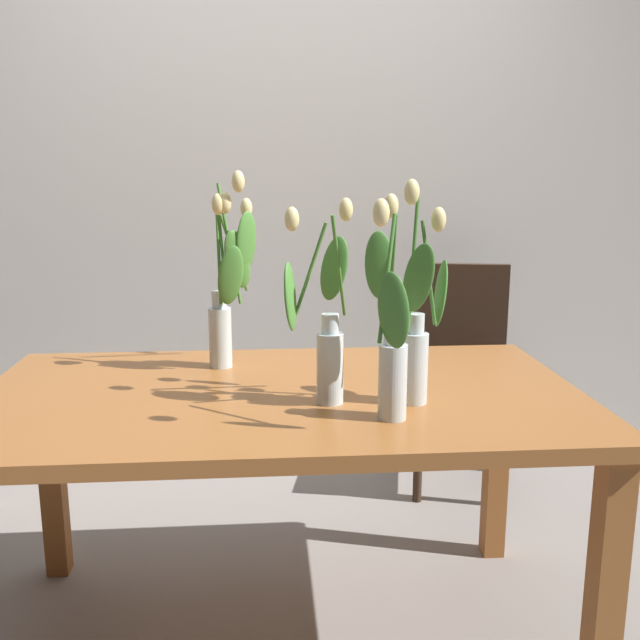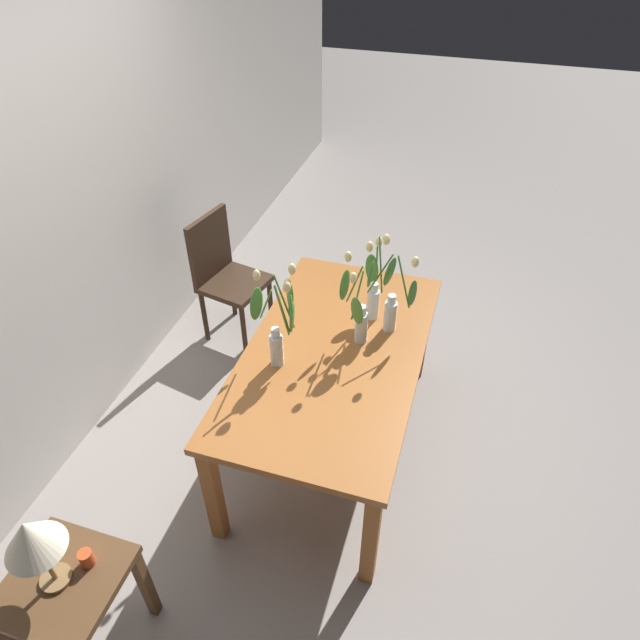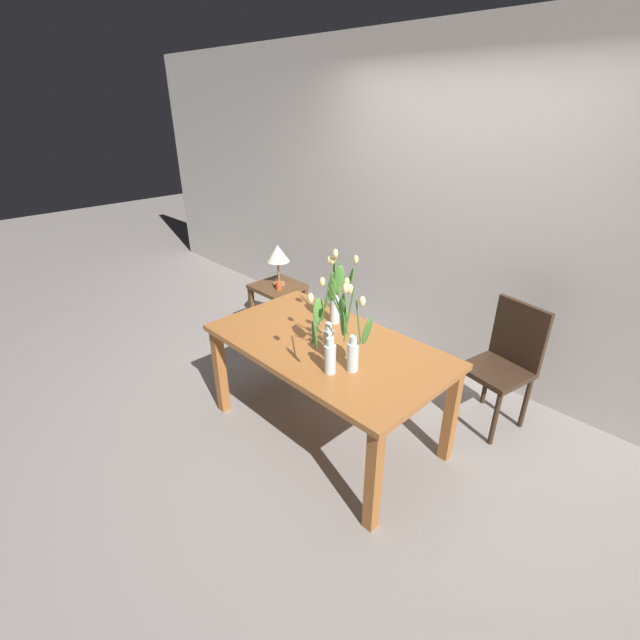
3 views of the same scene
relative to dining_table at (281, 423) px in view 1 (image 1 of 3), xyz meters
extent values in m
plane|color=gray|center=(0.00, 0.00, -0.65)|extent=(18.00, 18.00, 0.00)
cube|color=beige|center=(0.00, 1.50, 0.70)|extent=(9.00, 0.10, 2.70)
cube|color=#A3602D|center=(0.00, 0.00, 0.07)|extent=(1.60, 0.90, 0.04)
cube|color=#A3602D|center=(0.74, -0.39, -0.30)|extent=(0.07, 0.07, 0.70)
cube|color=#A3602D|center=(-0.74, 0.39, -0.30)|extent=(0.07, 0.07, 0.70)
cube|color=#A3602D|center=(0.74, 0.39, -0.30)|extent=(0.07, 0.07, 0.70)
cylinder|color=silver|center=(0.26, -0.24, 0.18)|extent=(0.07, 0.07, 0.18)
cylinder|color=silver|center=(0.26, -0.24, 0.30)|extent=(0.04, 0.04, 0.05)
cylinder|color=silver|center=(0.26, -0.24, 0.15)|extent=(0.06, 0.06, 0.11)
cylinder|color=#3D752D|center=(0.23, -0.29, 0.44)|extent=(0.05, 0.10, 0.28)
ellipsoid|color=#F4E093|center=(0.21, -0.34, 0.58)|extent=(0.04, 0.04, 0.06)
ellipsoid|color=#427F33|center=(0.24, -0.34, 0.37)|extent=(0.09, 0.05, 0.18)
cylinder|color=#3D752D|center=(0.26, -0.16, 0.44)|extent=(0.02, 0.13, 0.27)
ellipsoid|color=#F4E093|center=(0.27, -0.10, 0.58)|extent=(0.04, 0.04, 0.06)
ellipsoid|color=#427F33|center=(0.24, -0.12, 0.44)|extent=(0.08, 0.04, 0.17)
cylinder|color=silver|center=(0.33, -0.12, 0.18)|extent=(0.07, 0.07, 0.18)
cylinder|color=silver|center=(0.33, -0.12, 0.30)|extent=(0.04, 0.04, 0.05)
cylinder|color=silver|center=(0.33, -0.12, 0.15)|extent=(0.06, 0.06, 0.11)
cylinder|color=#3D752D|center=(0.36, -0.12, 0.42)|extent=(0.05, 0.01, 0.26)
ellipsoid|color=#F4E093|center=(0.38, -0.12, 0.55)|extent=(0.04, 0.04, 0.06)
ellipsoid|color=#427F33|center=(0.40, -0.09, 0.37)|extent=(0.05, 0.09, 0.18)
cylinder|color=#3D752D|center=(0.32, -0.15, 0.45)|extent=(0.03, 0.05, 0.33)
ellipsoid|color=#F4E093|center=(0.30, -0.17, 0.62)|extent=(0.04, 0.04, 0.06)
ellipsoid|color=#427F33|center=(0.32, -0.20, 0.42)|extent=(0.10, 0.08, 0.18)
cylinder|color=silver|center=(-0.17, 0.25, 0.18)|extent=(0.07, 0.07, 0.18)
cylinder|color=silver|center=(-0.17, 0.25, 0.30)|extent=(0.04, 0.04, 0.05)
cylinder|color=silver|center=(-0.17, 0.25, 0.15)|extent=(0.06, 0.06, 0.11)
cylinder|color=#478433|center=(-0.13, 0.31, 0.42)|extent=(0.08, 0.11, 0.24)
ellipsoid|color=#F4E093|center=(-0.09, 0.36, 0.56)|extent=(0.04, 0.04, 0.06)
ellipsoid|color=#4C8E38|center=(-0.13, 0.36, 0.42)|extent=(0.12, 0.06, 0.18)
cylinder|color=#478433|center=(-0.16, 0.21, 0.44)|extent=(0.03, 0.06, 0.28)
ellipsoid|color=#F4E093|center=(-0.15, 0.19, 0.58)|extent=(0.04, 0.04, 0.06)
ellipsoid|color=#4C8E38|center=(-0.12, 0.19, 0.42)|extent=(0.10, 0.07, 0.18)
cylinder|color=#478433|center=(-0.17, 0.21, 0.43)|extent=(0.02, 0.07, 0.28)
ellipsoid|color=#F4E093|center=(-0.16, 0.18, 0.58)|extent=(0.04, 0.04, 0.06)
ellipsoid|color=#4C8E38|center=(-0.13, 0.18, 0.38)|extent=(0.10, 0.04, 0.18)
cylinder|color=#478433|center=(-0.14, 0.21, 0.46)|extent=(0.07, 0.07, 0.34)
ellipsoid|color=#F4E093|center=(-0.11, 0.18, 0.64)|extent=(0.04, 0.04, 0.06)
ellipsoid|color=#4C8E38|center=(-0.09, 0.20, 0.47)|extent=(0.08, 0.06, 0.17)
cylinder|color=silver|center=(0.12, -0.11, 0.18)|extent=(0.07, 0.07, 0.18)
cylinder|color=silver|center=(0.12, -0.11, 0.30)|extent=(0.04, 0.04, 0.05)
cylinder|color=silver|center=(0.12, -0.11, 0.15)|extent=(0.06, 0.06, 0.11)
cylinder|color=#478433|center=(0.15, -0.06, 0.43)|extent=(0.05, 0.09, 0.27)
ellipsoid|color=#F4E093|center=(0.17, -0.01, 0.57)|extent=(0.04, 0.04, 0.06)
ellipsoid|color=#4C8E38|center=(0.14, -0.01, 0.42)|extent=(0.10, 0.06, 0.18)
cylinder|color=#478433|center=(0.07, -0.09, 0.42)|extent=(0.09, 0.04, 0.25)
ellipsoid|color=#F4E093|center=(0.03, -0.08, 0.55)|extent=(0.04, 0.04, 0.06)
ellipsoid|color=#4C8E38|center=(0.02, -0.10, 0.36)|extent=(0.05, 0.09, 0.18)
cube|color=#382619|center=(0.76, 0.93, -0.20)|extent=(0.47, 0.47, 0.04)
cylinder|color=#382619|center=(0.90, 0.73, -0.43)|extent=(0.04, 0.04, 0.43)
cylinder|color=#382619|center=(0.56, 0.80, -0.43)|extent=(0.04, 0.04, 0.43)
cylinder|color=#382619|center=(0.97, 1.07, -0.43)|extent=(0.04, 0.04, 0.43)
cylinder|color=#382619|center=(0.63, 1.14, -0.43)|extent=(0.04, 0.04, 0.43)
cube|color=#382619|center=(0.80, 1.11, 0.05)|extent=(0.40, 0.12, 0.46)
camera|label=1|loc=(-0.04, -1.79, 0.66)|focal=39.17mm
camera|label=2|loc=(-2.06, -0.56, 2.05)|focal=31.23mm
camera|label=3|loc=(1.77, -1.79, 1.52)|focal=24.73mm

